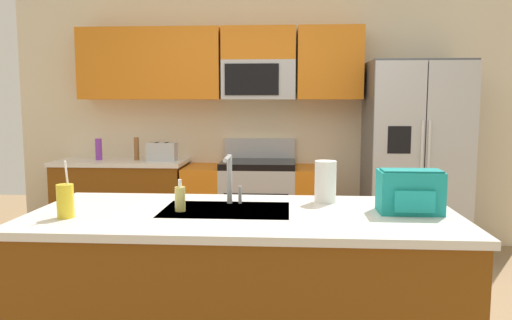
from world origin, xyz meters
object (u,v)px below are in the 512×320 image
object	(u,v)px
pepper_mill	(137,149)
soap_dispenser	(180,198)
backpack	(410,191)
toaster	(162,152)
bottle_purple	(99,149)
drink_cup_yellow	(65,201)
paper_towel_roll	(325,182)
range_oven	(254,206)
sink_faucet	(230,175)
refrigerator	(414,160)

from	to	relation	value
pepper_mill	soap_dispenser	world-z (taller)	pepper_mill
soap_dispenser	backpack	distance (m)	1.21
toaster	bottle_purple	bearing A→B (deg)	176.45
toaster	drink_cup_yellow	bearing A→B (deg)	-86.88
toaster	paper_towel_roll	bearing A→B (deg)	-53.01
toaster	soap_dispenser	xyz separation A→B (m)	(0.67, -2.22, -0.02)
range_oven	toaster	world-z (taller)	range_oven
toaster	sink_faucet	size ratio (longest dim) A/B	0.99
refrigerator	toaster	world-z (taller)	refrigerator
sink_faucet	paper_towel_roll	distance (m)	0.55
soap_dispenser	paper_towel_roll	xyz separation A→B (m)	(0.79, 0.29, 0.05)
sink_faucet	soap_dispenser	bearing A→B (deg)	-141.34
sink_faucet	soap_dispenser	world-z (taller)	sink_faucet
toaster	bottle_purple	world-z (taller)	bottle_purple
refrigerator	soap_dispenser	xyz separation A→B (m)	(-1.76, -2.20, 0.04)
refrigerator	pepper_mill	world-z (taller)	refrigerator
refrigerator	drink_cup_yellow	size ratio (longest dim) A/B	6.41
drink_cup_yellow	backpack	distance (m)	1.76
backpack	range_oven	bearing A→B (deg)	113.43
paper_towel_roll	backpack	distance (m)	0.49
backpack	pepper_mill	bearing A→B (deg)	133.80
paper_towel_roll	backpack	size ratio (longest dim) A/B	0.75
range_oven	drink_cup_yellow	size ratio (longest dim) A/B	4.71
refrigerator	backpack	world-z (taller)	refrigerator
sink_faucet	backpack	world-z (taller)	sink_faucet
toaster	drink_cup_yellow	xyz separation A→B (m)	(0.13, -2.41, -0.00)
range_oven	sink_faucet	world-z (taller)	sink_faucet
bottle_purple	paper_towel_roll	distance (m)	2.89
drink_cup_yellow	backpack	size ratio (longest dim) A/B	0.90
soap_dispenser	backpack	xyz separation A→B (m)	(1.20, 0.04, 0.05)
refrigerator	pepper_mill	xyz separation A→B (m)	(-2.70, 0.07, 0.09)
toaster	backpack	distance (m)	2.88
bottle_purple	paper_towel_roll	xyz separation A→B (m)	(2.11, -1.97, 0.01)
pepper_mill	soap_dispenser	xyz separation A→B (m)	(0.94, -2.27, -0.04)
pepper_mill	bottle_purple	distance (m)	0.38
pepper_mill	sink_faucet	world-z (taller)	sink_faucet
soap_dispenser	range_oven	bearing A→B (deg)	84.13
range_oven	backpack	size ratio (longest dim) A/B	4.25
drink_cup_yellow	toaster	bearing A→B (deg)	93.12
bottle_purple	sink_faucet	world-z (taller)	sink_faucet
paper_towel_roll	backpack	world-z (taller)	paper_towel_roll
range_oven	pepper_mill	world-z (taller)	pepper_mill
range_oven	soap_dispenser	xyz separation A→B (m)	(-0.23, -2.28, 0.53)
range_oven	bottle_purple	xyz separation A→B (m)	(-1.56, -0.01, 0.56)
toaster	drink_cup_yellow	world-z (taller)	drink_cup_yellow
drink_cup_yellow	paper_towel_roll	xyz separation A→B (m)	(1.32, 0.48, 0.03)
range_oven	sink_faucet	xyz separation A→B (m)	(0.01, -2.08, 0.62)
backpack	toaster	bearing A→B (deg)	130.62
sink_faucet	soap_dispenser	xyz separation A→B (m)	(-0.24, -0.19, -0.10)
drink_cup_yellow	soap_dispenser	xyz separation A→B (m)	(0.54, 0.19, -0.02)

